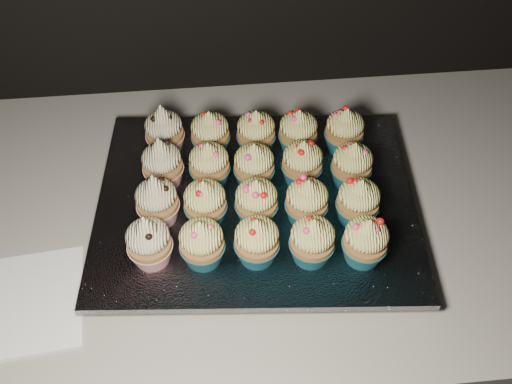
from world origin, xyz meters
TOP-DOWN VIEW (x-y plane):
  - cabinet at (0.00, 1.70)m, footprint 2.40×0.60m
  - worktop at (0.00, 1.70)m, footprint 2.44×0.64m
  - napkin at (-0.45, 1.55)m, footprint 0.18×0.18m
  - baking_tray at (-0.11, 1.68)m, footprint 0.47×0.38m
  - foil_lining at (-0.11, 1.68)m, footprint 0.51×0.42m
  - cupcake_0 at (-0.27, 1.59)m, footprint 0.06×0.06m
  - cupcake_1 at (-0.20, 1.58)m, footprint 0.06×0.06m
  - cupcake_2 at (-0.12, 1.57)m, footprint 0.06×0.06m
  - cupcake_3 at (-0.05, 1.57)m, footprint 0.06×0.06m
  - cupcake_4 at (0.02, 1.56)m, footprint 0.06×0.06m
  - cupcake_5 at (-0.26, 1.66)m, footprint 0.06×0.06m
  - cupcake_6 at (-0.19, 1.65)m, footprint 0.06×0.06m
  - cupcake_7 at (-0.12, 1.64)m, footprint 0.06×0.06m
  - cupcake_8 at (-0.05, 1.64)m, footprint 0.06×0.06m
  - cupcake_9 at (0.03, 1.63)m, footprint 0.06×0.06m
  - cupcake_10 at (-0.25, 1.73)m, footprint 0.06×0.06m
  - cupcake_11 at (-0.18, 1.72)m, footprint 0.06×0.06m
  - cupcake_12 at (-0.11, 1.71)m, footprint 0.06×0.06m
  - cupcake_13 at (-0.04, 1.71)m, footprint 0.06×0.06m
  - cupcake_14 at (0.03, 1.70)m, footprint 0.06×0.06m
  - cupcake_15 at (-0.25, 1.80)m, footprint 0.06×0.06m
  - cupcake_16 at (-0.18, 1.79)m, footprint 0.06×0.06m
  - cupcake_17 at (-0.10, 1.79)m, footprint 0.06×0.06m
  - cupcake_18 at (-0.04, 1.78)m, footprint 0.06×0.06m
  - cupcake_19 at (0.04, 1.78)m, footprint 0.06×0.06m

SIDE VIEW (x-z plane):
  - cabinet at x=0.00m, z-range 0.00..0.86m
  - worktop at x=0.00m, z-range 0.86..0.90m
  - napkin at x=-0.45m, z-range 0.90..0.90m
  - baking_tray at x=-0.11m, z-range 0.90..0.92m
  - foil_lining at x=-0.11m, z-range 0.92..0.93m
  - cupcake_1 at x=-0.20m, z-range 0.93..1.01m
  - cupcake_2 at x=-0.12m, z-range 0.93..1.01m
  - cupcake_3 at x=-0.05m, z-range 0.93..1.01m
  - cupcake_4 at x=0.02m, z-range 0.93..1.01m
  - cupcake_6 at x=-0.19m, z-range 0.93..1.01m
  - cupcake_7 at x=-0.12m, z-range 0.93..1.01m
  - cupcake_8 at x=-0.05m, z-range 0.93..1.01m
  - cupcake_9 at x=0.03m, z-range 0.93..1.01m
  - cupcake_11 at x=-0.18m, z-range 0.93..1.01m
  - cupcake_12 at x=-0.11m, z-range 0.93..1.01m
  - cupcake_13 at x=-0.04m, z-range 0.93..1.01m
  - cupcake_14 at x=0.03m, z-range 0.93..1.01m
  - cupcake_16 at x=-0.18m, z-range 0.93..1.01m
  - cupcake_17 at x=-0.10m, z-range 0.93..1.01m
  - cupcake_18 at x=-0.04m, z-range 0.93..1.01m
  - cupcake_19 at x=0.04m, z-range 0.93..1.01m
  - cupcake_0 at x=-0.27m, z-range 0.93..1.02m
  - cupcake_5 at x=-0.26m, z-range 0.93..1.02m
  - cupcake_10 at x=-0.25m, z-range 0.93..1.02m
  - cupcake_15 at x=-0.25m, z-range 0.93..1.02m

